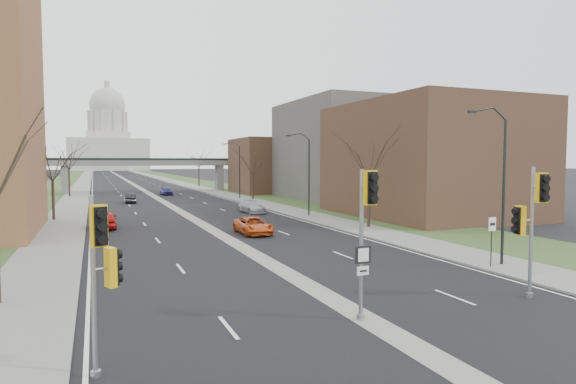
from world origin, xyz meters
TOP-DOWN VIEW (x-y plane):
  - ground at (0.00, 0.00)m, footprint 700.00×700.00m
  - road_surface at (0.00, 150.00)m, footprint 20.00×600.00m
  - median_strip at (0.00, 150.00)m, footprint 1.20×600.00m
  - sidewalk_right at (12.00, 150.00)m, footprint 4.00×600.00m
  - sidewalk_left at (-12.00, 150.00)m, footprint 4.00×600.00m
  - grass_verge_right at (18.00, 150.00)m, footprint 8.00×600.00m
  - grass_verge_left at (-18.00, 150.00)m, footprint 8.00×600.00m
  - commercial_block_near at (24.00, 28.00)m, footprint 16.00×20.00m
  - commercial_block_mid at (28.00, 52.00)m, footprint 18.00×22.00m
  - commercial_block_far at (22.00, 70.00)m, footprint 14.00×14.00m
  - pedestrian_bridge at (0.00, 80.00)m, footprint 34.00×3.00m
  - capitol at (0.00, 320.00)m, footprint 48.00×42.00m
  - streetlight_near at (10.99, 6.00)m, footprint 2.61×0.20m
  - streetlight_mid at (10.99, 32.00)m, footprint 2.61×0.20m
  - streetlight_far at (10.99, 58.00)m, footprint 2.61×0.20m
  - tree_left_b at (-13.00, 38.00)m, footprint 6.75×6.75m
  - tree_left_c at (-13.00, 72.00)m, footprint 7.65×7.65m
  - tree_right_a at (13.00, 22.00)m, footprint 7.20×7.20m
  - tree_right_b at (13.00, 55.00)m, footprint 6.30×6.30m
  - tree_right_c at (13.00, 95.00)m, footprint 7.65×7.65m
  - signal_pole_left at (-9.10, -0.52)m, footprint 0.83×1.12m
  - signal_pole_median at (-0.23, 0.67)m, footprint 0.64×0.91m
  - signal_pole_right at (7.76, 0.65)m, footprint 0.94×1.17m
  - speed_limit_sign at (10.72, 5.72)m, footprint 0.58×0.12m
  - car_left_near at (-8.40, 30.38)m, footprint 1.96×4.60m
  - car_left_far at (-4.58, 56.39)m, footprint 1.49×4.03m
  - car_right_near at (2.57, 22.58)m, footprint 2.29×4.92m
  - car_right_mid at (7.31, 37.82)m, footprint 2.49×4.97m
  - car_right_far at (2.30, 70.63)m, footprint 1.96×4.34m

SIDE VIEW (x-z plane):
  - ground at x=0.00m, z-range 0.00..0.00m
  - median_strip at x=0.00m, z-range -0.01..0.01m
  - road_surface at x=0.00m, z-range 0.00..0.01m
  - grass_verge_right at x=18.00m, z-range 0.00..0.10m
  - grass_verge_left at x=-18.00m, z-range 0.00..0.10m
  - sidewalk_right at x=12.00m, z-range 0.00..0.12m
  - sidewalk_left at x=-12.00m, z-range 0.00..0.12m
  - car_left_far at x=-4.58m, z-range 0.00..1.32m
  - car_right_near at x=2.57m, z-range 0.00..1.36m
  - car_right_mid at x=7.31m, z-range 0.00..1.39m
  - car_right_far at x=2.30m, z-range 0.00..1.44m
  - car_left_near at x=-8.40m, z-range 0.00..1.55m
  - speed_limit_sign at x=10.72m, z-range 0.63..3.34m
  - signal_pole_left at x=-9.10m, z-range 0.77..5.73m
  - signal_pole_right at x=7.76m, z-range 0.87..6.50m
  - signal_pole_median at x=-0.23m, z-range 1.10..6.67m
  - pedestrian_bridge at x=0.00m, z-range 1.62..8.07m
  - commercial_block_far at x=22.00m, z-range 0.00..10.00m
  - tree_right_b at x=13.00m, z-range 1.71..9.93m
  - commercial_block_near at x=24.00m, z-range 0.00..12.00m
  - tree_left_b at x=-13.00m, z-range 1.82..10.63m
  - tree_right_a at x=13.00m, z-range 1.94..11.34m
  - streetlight_near at x=10.99m, z-range 2.60..11.30m
  - streetlight_mid at x=10.99m, z-range 2.60..11.30m
  - streetlight_far at x=10.99m, z-range 2.60..11.30m
  - tree_left_c at x=-13.00m, z-range 2.05..12.04m
  - tree_right_c at x=13.00m, z-range 2.05..12.04m
  - commercial_block_mid at x=28.00m, z-range 0.00..15.00m
  - capitol at x=0.00m, z-range -9.28..46.47m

